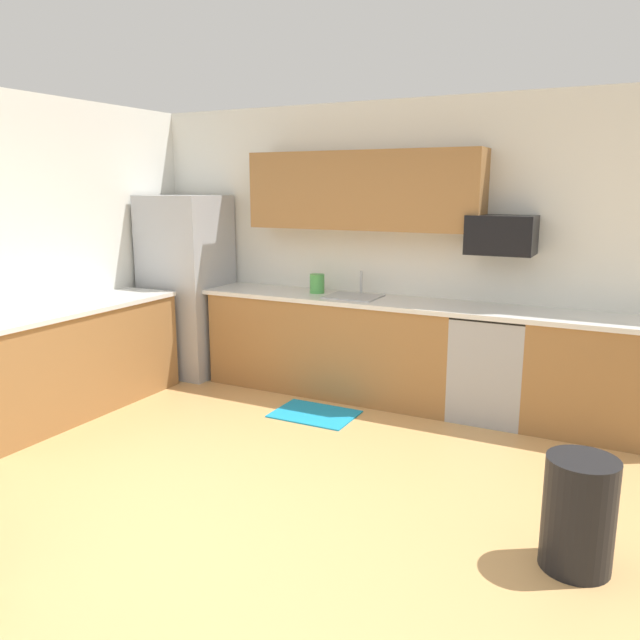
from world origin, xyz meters
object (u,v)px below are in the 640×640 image
object	(u,v)px
refrigerator	(187,286)
oven_range	(491,365)
kettle	(317,285)
microwave	(501,235)
trash_bin	(579,514)

from	to	relation	value
refrigerator	oven_range	bearing A→B (deg)	1.46
refrigerator	kettle	size ratio (longest dim) A/B	9.25
oven_range	kettle	bearing A→B (deg)	178.30
microwave	kettle	xyz separation A→B (m)	(-1.69, -0.05, -0.53)
refrigerator	trash_bin	world-z (taller)	refrigerator
refrigerator	oven_range	distance (m)	3.18
microwave	trash_bin	size ratio (longest dim) A/B	0.90
microwave	trash_bin	bearing A→B (deg)	-67.37
refrigerator	oven_range	size ratio (longest dim) A/B	2.03
microwave	trash_bin	world-z (taller)	microwave
oven_range	microwave	world-z (taller)	microwave
refrigerator	microwave	world-z (taller)	refrigerator
kettle	microwave	bearing A→B (deg)	1.70
oven_range	trash_bin	world-z (taller)	oven_range
oven_range	kettle	distance (m)	1.78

